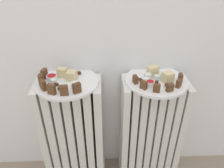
{
  "coord_description": "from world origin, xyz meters",
  "views": [
    {
      "loc": [
        -0.03,
        -0.52,
        1.12
      ],
      "look_at": [
        0.0,
        0.28,
        0.62
      ],
      "focal_mm": 33.89,
      "sensor_mm": 36.0,
      "label": 1
    }
  ],
  "objects_px": {
    "radiator_left": "(74,136)",
    "jam_bowl_left": "(52,77)",
    "radiator_right": "(149,133)",
    "jam_bowl_right": "(150,83)",
    "fork": "(159,79)",
    "plate_right": "(156,80)",
    "plate_left": "(67,82)"
  },
  "relations": [
    {
      "from": "radiator_left",
      "to": "jam_bowl_left",
      "type": "bearing_deg",
      "value": 166.35
    },
    {
      "from": "radiator_right",
      "to": "jam_bowl_right",
      "type": "xyz_separation_m",
      "value": [
        -0.04,
        -0.06,
        0.34
      ]
    },
    {
      "from": "fork",
      "to": "radiator_right",
      "type": "bearing_deg",
      "value": 164.87
    },
    {
      "from": "plate_right",
      "to": "radiator_left",
      "type": "bearing_deg",
      "value": 180.0
    },
    {
      "from": "jam_bowl_right",
      "to": "plate_right",
      "type": "bearing_deg",
      "value": 53.85
    },
    {
      "from": "plate_left",
      "to": "fork",
      "type": "distance_m",
      "value": 0.41
    },
    {
      "from": "radiator_left",
      "to": "fork",
      "type": "xyz_separation_m",
      "value": [
        0.41,
        -0.0,
        0.33
      ]
    },
    {
      "from": "radiator_left",
      "to": "plate_left",
      "type": "distance_m",
      "value": 0.33
    },
    {
      "from": "radiator_left",
      "to": "plate_right",
      "type": "xyz_separation_m",
      "value": [
        0.4,
        0.0,
        0.33
      ]
    },
    {
      "from": "plate_left",
      "to": "plate_right",
      "type": "height_order",
      "value": "same"
    },
    {
      "from": "jam_bowl_left",
      "to": "jam_bowl_right",
      "type": "bearing_deg",
      "value": -9.62
    },
    {
      "from": "radiator_left",
      "to": "fork",
      "type": "bearing_deg",
      "value": -0.39
    },
    {
      "from": "plate_right",
      "to": "fork",
      "type": "height_order",
      "value": "fork"
    },
    {
      "from": "plate_left",
      "to": "plate_right",
      "type": "relative_size",
      "value": 1.0
    },
    {
      "from": "jam_bowl_left",
      "to": "jam_bowl_right",
      "type": "relative_size",
      "value": 1.25
    },
    {
      "from": "radiator_left",
      "to": "plate_left",
      "type": "relative_size",
      "value": 2.26
    },
    {
      "from": "plate_right",
      "to": "jam_bowl_right",
      "type": "xyz_separation_m",
      "value": [
        -0.04,
        -0.06,
        0.02
      ]
    },
    {
      "from": "radiator_left",
      "to": "jam_bowl_right",
      "type": "height_order",
      "value": "jam_bowl_right"
    },
    {
      "from": "plate_left",
      "to": "jam_bowl_right",
      "type": "xyz_separation_m",
      "value": [
        0.35,
        -0.06,
        0.02
      ]
    },
    {
      "from": "radiator_right",
      "to": "plate_right",
      "type": "distance_m",
      "value": 0.33
    },
    {
      "from": "radiator_left",
      "to": "jam_bowl_right",
      "type": "bearing_deg",
      "value": -8.84
    },
    {
      "from": "plate_left",
      "to": "radiator_right",
      "type": "bearing_deg",
      "value": 0.0
    },
    {
      "from": "jam_bowl_right",
      "to": "fork",
      "type": "bearing_deg",
      "value": 45.99
    },
    {
      "from": "jam_bowl_left",
      "to": "plate_left",
      "type": "bearing_deg",
      "value": -13.65
    },
    {
      "from": "plate_left",
      "to": "radiator_left",
      "type": "bearing_deg",
      "value": 0.0
    },
    {
      "from": "radiator_right",
      "to": "plate_left",
      "type": "relative_size",
      "value": 2.26
    },
    {
      "from": "radiator_right",
      "to": "jam_bowl_left",
      "type": "height_order",
      "value": "jam_bowl_left"
    },
    {
      "from": "jam_bowl_right",
      "to": "plate_left",
      "type": "bearing_deg",
      "value": 171.16
    },
    {
      "from": "radiator_right",
      "to": "radiator_left",
      "type": "bearing_deg",
      "value": -180.0
    },
    {
      "from": "fork",
      "to": "plate_left",
      "type": "bearing_deg",
      "value": 179.61
    },
    {
      "from": "radiator_left",
      "to": "radiator_right",
      "type": "distance_m",
      "value": 0.4
    },
    {
      "from": "radiator_right",
      "to": "plate_right",
      "type": "relative_size",
      "value": 2.26
    }
  ]
}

